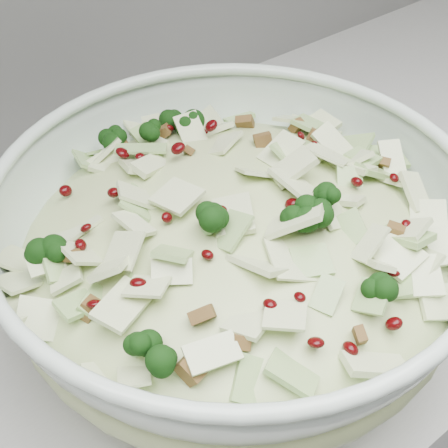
# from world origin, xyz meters

# --- Properties ---
(mixing_bowl) EXTENTS (0.52, 0.52, 0.16)m
(mixing_bowl) POSITION_xyz_m (0.03, 1.60, 0.98)
(mixing_bowl) COLOR silver
(mixing_bowl) RESTS_ON counter
(salad) EXTENTS (0.51, 0.51, 0.16)m
(salad) POSITION_xyz_m (0.03, 1.60, 1.01)
(salad) COLOR #C3CC8B
(salad) RESTS_ON mixing_bowl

